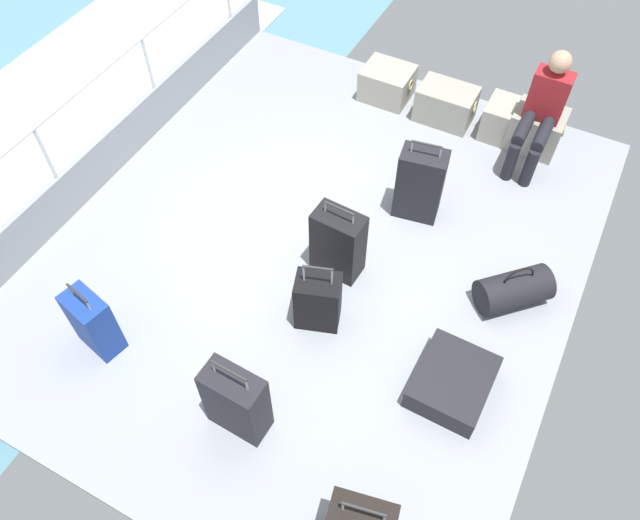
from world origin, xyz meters
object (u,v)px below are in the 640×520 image
duffel_bag (514,290)px  cargo_crate_3 (536,129)px  suitcase_1 (338,243)px  suitcase_4 (318,301)px  passenger_seated (542,109)px  cargo_crate_2 (515,124)px  suitcase_0 (236,402)px  suitcase_2 (93,323)px  suitcase_3 (452,382)px  cargo_crate_0 (387,83)px  cargo_crate_1 (446,104)px  suitcase_6 (420,184)px

duffel_bag → cargo_crate_3: bearing=100.9°
suitcase_1 → suitcase_4: suitcase_1 is taller
cargo_crate_3 → passenger_seated: passenger_seated is taller
cargo_crate_2 → duffel_bag: bearing=-73.2°
cargo_crate_3 → suitcase_4: size_ratio=0.74×
passenger_seated → suitcase_1: (-1.04, -2.08, -0.26)m
cargo_crate_3 → passenger_seated: size_ratio=0.47×
cargo_crate_3 → duffel_bag: size_ratio=0.82×
suitcase_0 → suitcase_2: suitcase_0 is taller
suitcase_4 → suitcase_3: bearing=-4.0°
cargo_crate_0 → passenger_seated: (1.61, -0.21, 0.42)m
cargo_crate_1 → suitcase_6: bearing=-80.1°
passenger_seated → duffel_bag: (0.37, -1.73, -0.43)m
cargo_crate_3 → suitcase_1: size_ratio=0.68×
suitcase_1 → duffel_bag: suitcase_1 is taller
passenger_seated → suitcase_6: (-0.69, -1.18, -0.23)m
duffel_bag → suitcase_6: bearing=152.8°
cargo_crate_1 → passenger_seated: 1.03m
cargo_crate_2 → passenger_seated: passenger_seated is taller
suitcase_1 → suitcase_3: bearing=-26.1°
cargo_crate_0 → suitcase_2: suitcase_2 is taller
suitcase_4 → suitcase_6: size_ratio=0.84×
cargo_crate_1 → cargo_crate_2: 0.72m
suitcase_3 → suitcase_4: 1.18m
cargo_crate_1 → suitcase_0: suitcase_0 is taller
cargo_crate_3 → suitcase_3: (0.21, -2.88, -0.10)m
cargo_crate_1 → suitcase_4: bearing=-90.4°
passenger_seated → suitcase_6: size_ratio=1.33×
cargo_crate_2 → cargo_crate_0: bearing=179.4°
passenger_seated → suitcase_3: bearing=-85.5°
cargo_crate_1 → suitcase_4: suitcase_4 is taller
cargo_crate_2 → suitcase_4: 2.91m
suitcase_0 → suitcase_3: (1.25, 0.94, -0.22)m
passenger_seated → suitcase_1: size_ratio=1.45×
suitcase_1 → suitcase_6: 0.97m
suitcase_1 → suitcase_4: 0.55m
cargo_crate_1 → suitcase_2: bearing=-110.7°
suitcase_4 → cargo_crate_3: bearing=71.3°
cargo_crate_3 → passenger_seated: (0.00, -0.19, 0.38)m
cargo_crate_1 → suitcase_0: bearing=-91.7°
suitcase_1 → suitcase_2: suitcase_1 is taller
cargo_crate_3 → duffel_bag: bearing=-79.1°
cargo_crate_2 → suitcase_0: 3.93m
suitcase_0 → suitcase_2: 1.31m
passenger_seated → suitcase_0: passenger_seated is taller
cargo_crate_2 → suitcase_0: (-0.83, -3.84, 0.14)m
cargo_crate_3 → suitcase_0: size_ratio=0.65×
suitcase_4 → suitcase_0: bearing=-95.1°
cargo_crate_1 → suitcase_6: (0.23, -1.34, 0.17)m
cargo_crate_0 → cargo_crate_1: 0.68m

